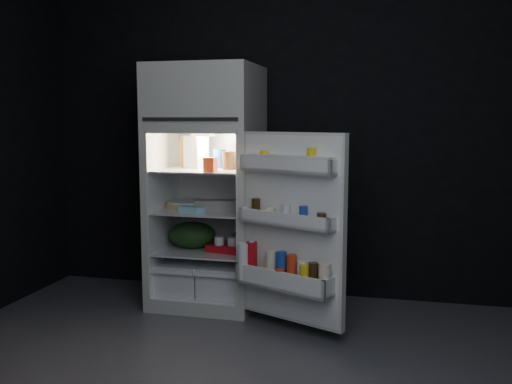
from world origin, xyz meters
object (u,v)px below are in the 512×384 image
(refrigerator, at_px, (208,178))
(egg_carton, at_px, (216,205))
(fridge_door, at_px, (289,232))
(yogurt_tray, at_px, (227,248))
(milk_jug, at_px, (196,152))

(refrigerator, height_order, egg_carton, refrigerator)
(fridge_door, distance_m, yogurt_tray, 0.71)
(refrigerator, distance_m, milk_jug, 0.21)
(fridge_door, xyz_separation_m, milk_jug, (-0.81, 0.52, 0.47))
(egg_carton, bearing_deg, refrigerator, 129.08)
(fridge_door, relative_size, milk_jug, 5.08)
(milk_jug, height_order, yogurt_tray, milk_jug)
(fridge_door, distance_m, milk_jug, 1.07)
(fridge_door, distance_m, egg_carton, 0.80)
(egg_carton, height_order, yogurt_tray, egg_carton)
(refrigerator, bearing_deg, milk_jug, -171.42)
(milk_jug, distance_m, yogurt_tray, 0.75)
(refrigerator, bearing_deg, egg_carton, -38.47)
(yogurt_tray, bearing_deg, refrigerator, 157.07)
(fridge_door, bearing_deg, egg_carton, 143.74)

